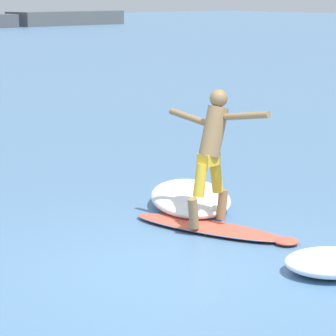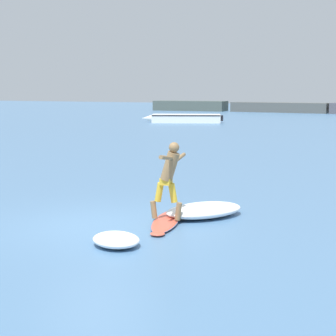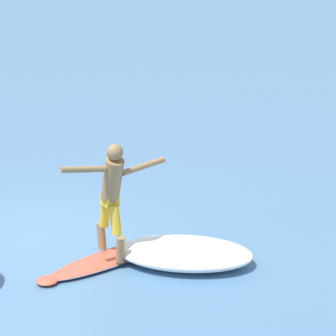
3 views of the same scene
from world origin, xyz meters
name	(u,v)px [view 3 (image 3 of 3)]	position (x,y,z in m)	size (l,w,h in m)	color
ground_plane	(33,237)	(0.00, 0.00, 0.00)	(200.00, 200.00, 0.00)	teal
surfboard	(109,259)	(1.40, 0.77, 0.05)	(1.22, 2.50, 0.23)	#D9533D
surfer	(112,190)	(1.47, 0.82, 1.17)	(0.79, 1.69, 1.81)	olive
wave_foam_at_tail	(185,253)	(1.96, 1.79, 0.17)	(2.12, 2.36, 0.33)	white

